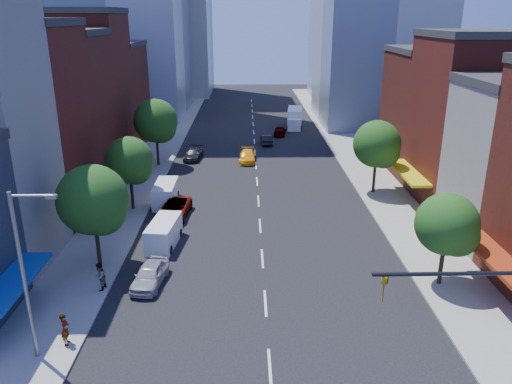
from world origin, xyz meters
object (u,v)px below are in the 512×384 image
cargo_van_near (164,234)px  taxi (247,156)px  parked_car_rear (193,154)px  traffic_car_oncoming (266,140)px  parked_car_second (170,221)px  box_truck (295,119)px  parked_car_third (174,209)px  traffic_car_far (280,131)px  pedestrian_far (100,277)px  parked_car_front (150,274)px  cargo_van_far (165,194)px  pedestrian_near (65,329)px

cargo_van_near → taxi: bearing=80.6°
parked_car_rear → traffic_car_oncoming: 11.97m
parked_car_second → parked_car_rear: size_ratio=0.85×
cargo_van_near → traffic_car_oncoming: size_ratio=1.21×
parked_car_second → box_truck: bearing=74.7°
parked_car_third → traffic_car_far: (11.33, 31.47, -0.03)m
parked_car_rear → box_truck: 23.35m
taxi → pedestrian_far: 31.64m
parked_car_third → traffic_car_oncoming: (9.14, 26.15, -0.07)m
parked_car_second → traffic_car_oncoming: bearing=76.5°
parked_car_third → parked_car_rear: parked_car_third is taller
parked_car_front → traffic_car_oncoming: (9.14, 37.95, -0.08)m
traffic_car_oncoming → traffic_car_far: (2.19, 5.33, 0.04)m
parked_car_rear → traffic_car_oncoming: size_ratio=1.15×
parked_car_second → pedestrian_far: bearing=-102.4°
cargo_van_far → taxi: cargo_van_far is taller
traffic_car_far → pedestrian_far: pedestrian_far is taller
pedestrian_far → taxi: bearing=172.9°
traffic_car_oncoming → pedestrian_far: size_ratio=2.11×
parked_car_second → pedestrian_near: size_ratio=2.13×
parked_car_rear → traffic_car_far: 17.25m
taxi → pedestrian_near: (-9.79, -35.75, 0.39)m
traffic_car_oncoming → box_truck: size_ratio=0.53×
parked_car_third → cargo_van_far: size_ratio=1.10×
cargo_van_far → taxi: (7.74, 14.29, -0.32)m
pedestrian_far → cargo_van_far: bearing=-176.0°
cargo_van_near → cargo_van_far: 9.14m
cargo_van_near → cargo_van_far: cargo_van_far is taller
parked_car_rear → box_truck: box_truck is taller
traffic_car_oncoming → box_truck: bearing=-118.3°
parked_car_second → parked_car_third: parked_car_third is taller
cargo_van_near → pedestrian_far: pedestrian_far is taller
parked_car_second → pedestrian_far: 10.51m
parked_car_third → box_truck: (14.05, 37.11, 0.66)m
cargo_van_far → pedestrian_far: bearing=-96.2°
cargo_van_near → pedestrian_near: 12.84m
parked_car_front → traffic_car_far: parked_car_front is taller
parked_car_front → traffic_car_oncoming: size_ratio=1.09×
taxi → parked_car_second: bearing=-106.4°
traffic_car_oncoming → cargo_van_far: bearing=61.5°
parked_car_front → cargo_van_far: (-1.24, 15.01, 0.27)m
cargo_van_far → traffic_car_far: cargo_van_far is taller
traffic_car_far → pedestrian_near: size_ratio=2.22×
cargo_van_near → pedestrian_far: size_ratio=2.55×
cargo_van_far → pedestrian_near: 21.56m
parked_car_third → pedestrian_far: size_ratio=2.78×
pedestrian_near → parked_car_third: bearing=-16.4°
pedestrian_near → cargo_van_near: bearing=-20.9°
parked_car_second → parked_car_rear: (-0.15, 21.22, 0.02)m
traffic_car_oncoming → traffic_car_far: bearing=-116.6°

